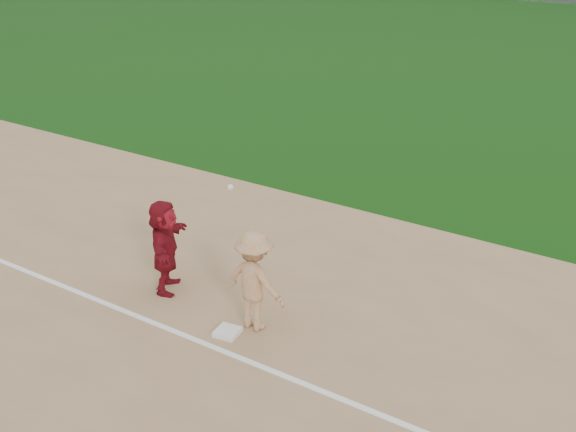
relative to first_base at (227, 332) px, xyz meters
The scene contains 5 objects.
ground 0.42m from the first_base, 107.01° to the left, with size 160.00×160.00×0.00m, color #113D0B.
foul_line 0.42m from the first_base, 106.87° to the right, with size 60.00×0.10×0.01m, color white.
first_base is the anchor object (origin of this frame).
base_runner 1.98m from the first_base, 162.36° to the left, with size 1.54×0.49×1.66m, color maroon.
first_base_play 0.92m from the first_base, 60.95° to the left, with size 1.09×0.66×2.40m.
Camera 1 is at (6.15, -7.80, 6.31)m, focal length 45.00 mm.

